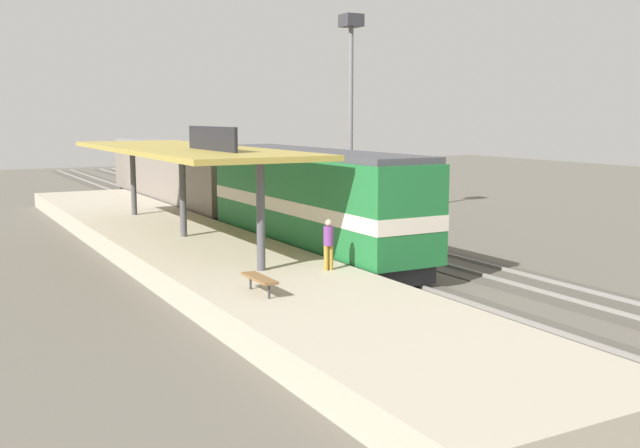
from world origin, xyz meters
TOP-DOWN VIEW (x-y plane):
  - ground_plane at (2.00, 0.00)m, footprint 120.00×120.00m
  - track_near at (0.00, 0.00)m, footprint 3.20×110.00m
  - track_far at (4.60, 0.00)m, footprint 3.20×110.00m
  - platform at (-4.60, 0.00)m, footprint 6.00×44.00m
  - station_canopy at (-4.60, -0.09)m, footprint 5.20×18.00m
  - platform_bench at (-6.00, -10.98)m, footprint 0.44×1.70m
  - locomotive at (0.00, -3.01)m, footprint 2.93×14.43m
  - passenger_carriage_single at (0.00, 14.99)m, footprint 2.90×20.00m
  - freight_car at (4.60, 7.64)m, footprint 2.80×12.00m
  - light_mast at (7.80, 6.80)m, footprint 1.10×1.10m
  - person_waiting at (-2.63, -9.06)m, footprint 0.34×0.34m

SIDE VIEW (x-z plane):
  - ground_plane at x=2.00m, z-range 0.00..0.00m
  - track_near at x=0.00m, z-range -0.05..0.11m
  - track_far at x=4.60m, z-range -0.05..0.11m
  - platform at x=-4.60m, z-range 0.00..0.90m
  - platform_bench at x=-6.00m, z-range 1.09..1.59m
  - person_waiting at x=-2.63m, z-range 1.00..2.71m
  - freight_car at x=4.60m, z-range 0.20..3.74m
  - passenger_carriage_single at x=0.00m, z-range 0.19..4.43m
  - locomotive at x=0.00m, z-range 0.19..4.63m
  - station_canopy at x=-4.60m, z-range 2.18..6.88m
  - light_mast at x=7.80m, z-range 2.55..14.25m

